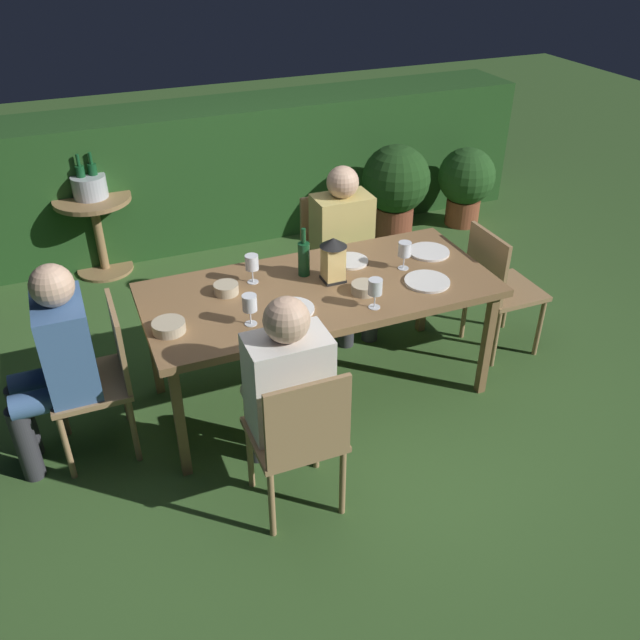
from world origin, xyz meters
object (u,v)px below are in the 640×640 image
Objects in this scene: plate_a at (292,309)px; ice_bucket at (89,185)px; chair_head_far at (498,285)px; lantern_centerpiece at (333,257)px; person_in_blue at (56,359)px; person_in_cream at (284,386)px; wine_glass_c at (405,250)px; plate_d at (427,281)px; potted_plant_corner at (466,181)px; potted_plant_by_hedge at (396,186)px; green_bottle_on_table at (304,258)px; side_table at (97,222)px; chair_side_left_a at (299,436)px; person_in_mustard at (345,244)px; wine_glass_b at (375,288)px; bowl_salad at (226,288)px; dining_table at (320,295)px; chair_side_right_b at (334,252)px; wine_glass_d at (252,264)px; chair_head_near at (101,374)px; plate_c at (429,252)px; wine_glass_a at (250,304)px; bowl_olives at (364,288)px; bowl_bread at (169,326)px; plate_b at (350,261)px.

ice_bucket is at bearing 109.19° from plate_a.
chair_head_far is at bearing 6.95° from plate_a.
person_in_blue is at bearing -178.51° from lantern_centerpiece.
wine_glass_c is (0.98, 0.65, 0.22)m from person_in_cream.
potted_plant_corner is (1.59, 2.00, -0.34)m from plate_d.
ice_bucket is at bearing 171.60° from potted_plant_by_hedge.
side_table is (-1.00, 1.96, -0.42)m from green_bottle_on_table.
chair_side_left_a is 1.73m from person_in_mustard.
wine_glass_b is 0.43m from plate_d.
chair_head_far is 6.37× the size of bowl_salad.
lantern_centerpiece reaches higher than ice_bucket.
wine_glass_b is (0.18, -0.32, 0.17)m from dining_table.
green_bottle_on_table is at bearing -143.19° from potted_plant_corner.
wine_glass_b is (-0.26, -0.96, 0.22)m from person_in_mustard.
chair_side_right_b is 1.06m from plate_d.
potted_plant_by_hedge is at bearing -176.12° from potted_plant_corner.
wine_glass_c is at bearing -81.75° from person_in_mustard.
wine_glass_d reaches higher than chair_side_left_a.
chair_side_left_a is at bearing -147.70° from plate_d.
wine_glass_b is 0.82m from bowl_salad.
chair_side_right_b reaches higher than plate_a.
person_in_mustard is at bearing 44.89° from green_bottle_on_table.
side_table is (-1.13, 2.08, -0.46)m from lantern_centerpiece.
chair_head_near is at bearing 167.44° from wine_glass_b.
plate_c and plate_d have the same top height.
wine_glass_a is 2.41m from ice_bucket.
person_in_mustard reaches higher than lantern_centerpiece.
green_bottle_on_table is at bearing 165.15° from wine_glass_c.
person_in_cream is 6.80× the size of wine_glass_a.
dining_table is 0.40m from wine_glass_b.
bowl_olives is 0.76m from bowl_salad.
dining_table is 1.25m from chair_head_far.
chair_head_far is 0.76× the size of person_in_mustard.
person_in_cream is 6.80× the size of wine_glass_b.
person_in_mustard is 4.45× the size of plate_d.
potted_plant_by_hedge is at bearing 63.15° from wine_glass_c.
bowl_salad is at bearing -75.22° from side_table.
wine_glass_c is at bearing 13.23° from wine_glass_a.
chair_head_far is 2.04m from potted_plant_corner.
bowl_salad is at bearing -159.85° from wine_glass_d.
person_in_blue is 1.55m from lantern_centerpiece.
person_in_mustard is at bearing -45.13° from ice_bucket.
bowl_bread is 1.23× the size of bowl_salad.
plate_b is at bearing 16.27° from bowl_bread.
person_in_cream is at bearing -117.14° from green_bottle_on_table.
green_bottle_on_table reaches higher than plate_c.
wine_glass_a is 1.00× the size of wine_glass_b.
person_in_cream is at bearing -127.83° from potted_plant_by_hedge.
bowl_olives is (-0.58, -0.29, 0.02)m from plate_c.
plate_d is 2.14m from potted_plant_by_hedge.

